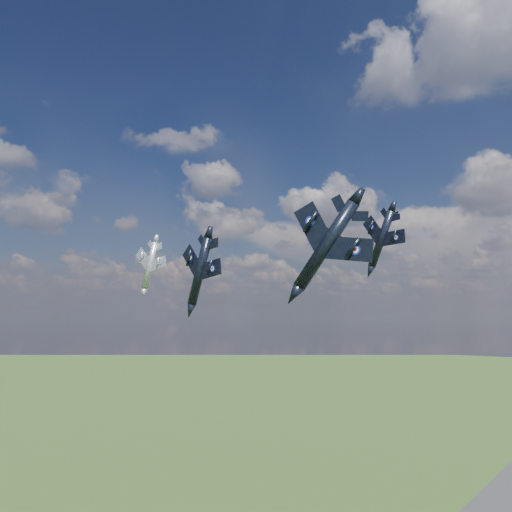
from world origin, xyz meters
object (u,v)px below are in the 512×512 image
Objects in this scene: jet_right_navy at (326,245)px; jet_high_navy at (381,239)px; jet_left_silver at (150,265)px; jet_lead_navy at (200,271)px.

jet_high_navy is at bearing 88.27° from jet_right_navy.
jet_high_navy is 42.77m from jet_left_silver.
jet_lead_navy is at bearing -116.24° from jet_high_navy.
jet_high_navy reaches higher than jet_right_navy.
jet_high_navy is (-6.97, 29.55, 5.10)m from jet_right_navy.
jet_left_silver reaches higher than jet_lead_navy.
jet_high_navy is (19.11, 23.28, 5.96)m from jet_lead_navy.
jet_lead_navy is 0.96× the size of jet_right_navy.
jet_right_navy is at bearing -19.35° from jet_left_silver.
jet_lead_navy is 21.42m from jet_left_silver.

